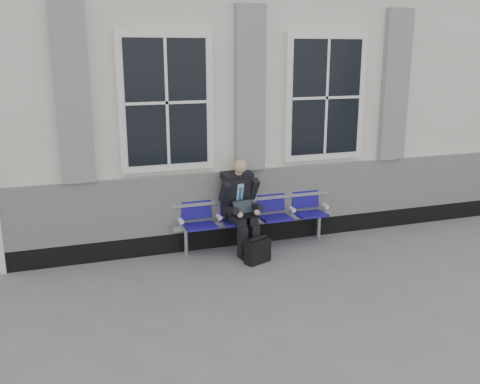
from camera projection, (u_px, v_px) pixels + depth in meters
name	position (u px, v px, depth m)	size (l,w,h in m)	color
ground	(345.00, 270.00, 7.43)	(70.00, 70.00, 0.00)	slate
station_building	(257.00, 91.00, 10.03)	(14.40, 4.40, 4.49)	silver
bench	(255.00, 212.00, 8.23)	(2.60, 0.47, 0.91)	#9EA0A3
businessman	(240.00, 202.00, 7.96)	(0.59, 0.80, 1.42)	black
briefcase	(258.00, 251.00, 7.65)	(0.41, 0.29, 0.39)	black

